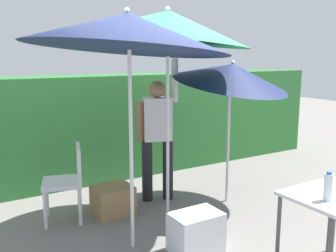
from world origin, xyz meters
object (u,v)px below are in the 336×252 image
object	(u,v)px
crate_cardboard	(113,200)
folding_table	(333,204)
bottle_water	(328,187)
umbrella_orange	(128,31)
chair_plastic	(68,178)
umbrella_yellow	(231,74)
person_vendor	(157,132)
umbrella_rainbow	(168,26)
cooler_box	(196,232)

from	to	relation	value
crate_cardboard	folding_table	distance (m)	2.52
folding_table	bottle_water	bearing A→B (deg)	-158.16
umbrella_orange	bottle_water	world-z (taller)	umbrella_orange
chair_plastic	crate_cardboard	bearing A→B (deg)	-12.74
umbrella_yellow	chair_plastic	size ratio (longest dim) A/B	2.23
chair_plastic	bottle_water	size ratio (longest dim) A/B	3.71
chair_plastic	crate_cardboard	distance (m)	0.61
person_vendor	umbrella_orange	bearing A→B (deg)	-131.35
umbrella_orange	folding_table	world-z (taller)	umbrella_orange
umbrella_rainbow	chair_plastic	distance (m)	2.07
umbrella_orange	umbrella_rainbow	bearing A→B (deg)	29.05
umbrella_yellow	chair_plastic	xyz separation A→B (m)	(-1.99, 0.50, -1.17)
umbrella_rainbow	person_vendor	distance (m)	1.45
umbrella_yellow	umbrella_orange	bearing A→B (deg)	-164.57
cooler_box	bottle_water	world-z (taller)	bottle_water
cooler_box	folding_table	world-z (taller)	folding_table
umbrella_rainbow	umbrella_orange	world-z (taller)	umbrella_rainbow
person_vendor	chair_plastic	bearing A→B (deg)	-178.96
umbrella_yellow	person_vendor	xyz separation A→B (m)	(-0.78, 0.52, -0.75)
umbrella_yellow	crate_cardboard	size ratio (longest dim) A/B	4.34
umbrella_orange	crate_cardboard	xyz separation A→B (m)	(0.15, 0.84, -1.96)
umbrella_rainbow	bottle_water	size ratio (longest dim) A/B	10.49
umbrella_orange	umbrella_yellow	xyz separation A→B (m)	(1.64, 0.45, -0.45)
person_vendor	chair_plastic	size ratio (longest dim) A/B	2.11
chair_plastic	umbrella_orange	bearing A→B (deg)	-69.56
cooler_box	folding_table	size ratio (longest dim) A/B	0.63
umbrella_orange	umbrella_yellow	bearing A→B (deg)	15.43
umbrella_rainbow	bottle_water	world-z (taller)	umbrella_rainbow
chair_plastic	cooler_box	world-z (taller)	chair_plastic
cooler_box	crate_cardboard	xyz separation A→B (m)	(-0.36, 1.25, -0.02)
umbrella_yellow	bottle_water	distance (m)	2.14
umbrella_rainbow	umbrella_yellow	world-z (taller)	umbrella_rainbow
person_vendor	chair_plastic	xyz separation A→B (m)	(-1.21, -0.02, -0.42)
umbrella_yellow	bottle_water	size ratio (longest dim) A/B	8.26
umbrella_orange	cooler_box	bearing A→B (deg)	-39.34
cooler_box	folding_table	bearing A→B (deg)	-51.86
umbrella_orange	crate_cardboard	world-z (taller)	umbrella_orange
umbrella_rainbow	bottle_water	xyz separation A→B (m)	(0.42, -1.80, -1.35)
umbrella_rainbow	folding_table	world-z (taller)	umbrella_rainbow
crate_cardboard	chair_plastic	bearing A→B (deg)	167.26
umbrella_rainbow	person_vendor	bearing A→B (deg)	70.90
crate_cardboard	person_vendor	bearing A→B (deg)	10.81
person_vendor	crate_cardboard	world-z (taller)	person_vendor
umbrella_orange	folding_table	size ratio (longest dim) A/B	3.01
umbrella_rainbow	umbrella_orange	bearing A→B (deg)	-150.95
umbrella_orange	cooler_box	world-z (taller)	umbrella_orange
person_vendor	chair_plastic	distance (m)	1.28
person_vendor	cooler_box	world-z (taller)	person_vendor
chair_plastic	crate_cardboard	xyz separation A→B (m)	(0.50, -0.11, -0.33)
umbrella_rainbow	cooler_box	xyz separation A→B (m)	(-0.14, -0.77, -2.03)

